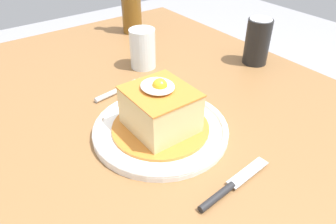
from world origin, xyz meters
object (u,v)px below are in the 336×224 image
object	(u,v)px
fork	(116,91)
beer_bottle_amber	(131,2)
soda_can	(257,42)
drinking_glass	(143,51)
knife	(227,189)
main_plate	(160,128)

from	to	relation	value
fork	beer_bottle_amber	size ratio (longest dim) A/B	0.53
soda_can	drinking_glass	size ratio (longest dim) A/B	1.18
knife	beer_bottle_amber	xyz separation A→B (m)	(-0.69, 0.24, 0.09)
main_plate	drinking_glass	distance (m)	0.29
drinking_glass	beer_bottle_amber	bearing A→B (deg)	155.04
knife	main_plate	bearing A→B (deg)	179.23
main_plate	drinking_glass	xyz separation A→B (m)	(-0.26, 0.13, 0.04)
beer_bottle_amber	knife	bearing A→B (deg)	-19.43
knife	beer_bottle_amber	distance (m)	0.74
main_plate	soda_can	bearing A→B (deg)	104.01
soda_can	main_plate	bearing A→B (deg)	-75.99
fork	beer_bottle_amber	world-z (taller)	beer_bottle_amber
fork	soda_can	size ratio (longest dim) A/B	1.14
beer_bottle_amber	drinking_glass	bearing A→B (deg)	-24.96
beer_bottle_amber	main_plate	bearing A→B (deg)	-25.69
soda_can	drinking_glass	xyz separation A→B (m)	(-0.16, -0.26, -0.02)
drinking_glass	knife	bearing A→B (deg)	-16.33
knife	beer_bottle_amber	size ratio (longest dim) A/B	0.62
main_plate	soda_can	size ratio (longest dim) A/B	2.16
knife	drinking_glass	bearing A→B (deg)	163.67
drinking_glass	soda_can	bearing A→B (deg)	58.17
soda_can	drinking_glass	bearing A→B (deg)	-121.83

